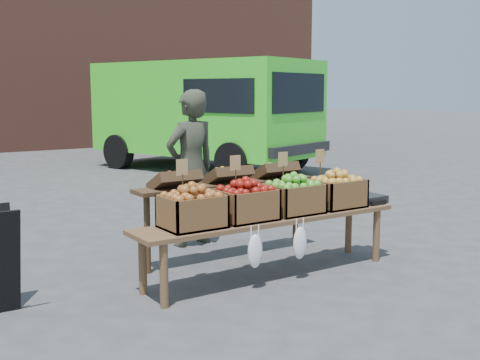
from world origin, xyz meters
TOP-DOWN VIEW (x-y plane):
  - ground at (0.00, 0.00)m, footprint 80.00×80.00m
  - delivery_van at (3.56, 6.71)m, footprint 3.92×5.70m
  - vendor at (0.10, 1.11)m, footprint 0.68×0.49m
  - back_table at (0.12, 0.40)m, footprint 2.10×0.44m
  - display_bench at (0.13, -0.32)m, footprint 2.70×0.56m
  - crate_golden_apples at (-0.70, -0.32)m, footprint 0.50×0.40m
  - crate_russet_pears at (-0.15, -0.32)m, footprint 0.50×0.40m
  - crate_red_apples at (0.40, -0.32)m, footprint 0.50×0.40m
  - crate_green_apples at (0.95, -0.32)m, footprint 0.50×0.40m
  - weighing_scale at (1.38, -0.32)m, footprint 0.34×0.30m

SIDE VIEW (x-z plane):
  - ground at x=0.00m, z-range 0.00..0.00m
  - display_bench at x=0.13m, z-range 0.00..0.57m
  - back_table at x=0.12m, z-range 0.00..1.04m
  - weighing_scale at x=1.38m, z-range 0.57..0.65m
  - crate_golden_apples at x=-0.70m, z-range 0.57..0.85m
  - crate_russet_pears at x=-0.15m, z-range 0.57..0.85m
  - crate_red_apples at x=0.40m, z-range 0.57..0.85m
  - crate_green_apples at x=0.95m, z-range 0.57..0.85m
  - vendor at x=0.10m, z-range 0.00..1.74m
  - delivery_van at x=3.56m, z-range 0.00..2.33m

